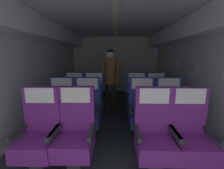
# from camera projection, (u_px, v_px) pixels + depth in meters

# --- Properties ---
(ground) EXTENTS (3.58, 6.19, 0.02)m
(ground) POSITION_uv_depth(u_px,v_px,m) (115.00, 121.00, 3.38)
(ground) COLOR #23282D
(fuselage_shell) EXTENTS (3.46, 5.84, 2.21)m
(fuselage_shell) POSITION_uv_depth(u_px,v_px,m) (115.00, 48.00, 3.33)
(fuselage_shell) COLOR silver
(fuselage_shell) RESTS_ON ground
(seat_a_left_window) EXTENTS (0.50, 0.50, 1.04)m
(seat_a_left_window) POSITION_uv_depth(u_px,v_px,m) (39.00, 134.00, 1.97)
(seat_a_left_window) COLOR #38383D
(seat_a_left_window) RESTS_ON ground
(seat_a_left_aisle) EXTENTS (0.50, 0.50, 1.04)m
(seat_a_left_aisle) POSITION_uv_depth(u_px,v_px,m) (75.00, 134.00, 1.98)
(seat_a_left_aisle) COLOR #38383D
(seat_a_left_aisle) RESTS_ON ground
(seat_a_right_aisle) EXTENTS (0.50, 0.50, 1.04)m
(seat_a_right_aisle) POSITION_uv_depth(u_px,v_px,m) (190.00, 135.00, 1.93)
(seat_a_right_aisle) COLOR #38383D
(seat_a_right_aisle) RESTS_ON ground
(seat_a_right_window) EXTENTS (0.50, 0.50, 1.04)m
(seat_a_right_window) POSITION_uv_depth(u_px,v_px,m) (154.00, 135.00, 1.94)
(seat_a_right_window) COLOR #38383D
(seat_a_right_window) RESTS_ON ground
(seat_b_left_window) EXTENTS (0.50, 0.50, 1.04)m
(seat_b_left_window) POSITION_uv_depth(u_px,v_px,m) (62.00, 110.00, 2.82)
(seat_b_left_window) COLOR #38383D
(seat_b_left_window) RESTS_ON ground
(seat_b_left_aisle) EXTENTS (0.50, 0.50, 1.04)m
(seat_b_left_aisle) POSITION_uv_depth(u_px,v_px,m) (87.00, 111.00, 2.80)
(seat_b_left_aisle) COLOR #38383D
(seat_b_left_aisle) RESTS_ON ground
(seat_b_right_aisle) EXTENTS (0.50, 0.50, 1.04)m
(seat_b_right_aisle) POSITION_uv_depth(u_px,v_px,m) (169.00, 111.00, 2.78)
(seat_b_right_aisle) COLOR #38383D
(seat_b_right_aisle) RESTS_ON ground
(seat_b_right_window) EXTENTS (0.50, 0.50, 1.04)m
(seat_b_right_window) POSITION_uv_depth(u_px,v_px,m) (142.00, 111.00, 2.79)
(seat_b_right_window) COLOR #38383D
(seat_b_right_window) RESTS_ON ground
(seat_c_left_window) EXTENTS (0.50, 0.50, 1.04)m
(seat_c_left_window) POSITION_uv_depth(u_px,v_px,m) (74.00, 98.00, 3.68)
(seat_c_left_window) COLOR #38383D
(seat_c_left_window) RESTS_ON ground
(seat_c_left_aisle) EXTENTS (0.50, 0.50, 1.04)m
(seat_c_left_aisle) POSITION_uv_depth(u_px,v_px,m) (94.00, 98.00, 3.64)
(seat_c_left_aisle) COLOR #38383D
(seat_c_left_aisle) RESTS_ON ground
(seat_c_right_aisle) EXTENTS (0.50, 0.50, 1.04)m
(seat_c_right_aisle) POSITION_uv_depth(u_px,v_px,m) (156.00, 98.00, 3.61)
(seat_c_right_aisle) COLOR #38383D
(seat_c_right_aisle) RESTS_ON ground
(seat_c_right_window) EXTENTS (0.50, 0.50, 1.04)m
(seat_c_right_window) POSITION_uv_depth(u_px,v_px,m) (137.00, 98.00, 3.62)
(seat_c_right_window) COLOR #38383D
(seat_c_right_window) RESTS_ON ground
(flight_attendant) EXTENTS (0.43, 0.28, 1.59)m
(flight_attendant) POSITION_uv_depth(u_px,v_px,m) (110.00, 75.00, 3.73)
(flight_attendant) COLOR black
(flight_attendant) RESTS_ON ground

